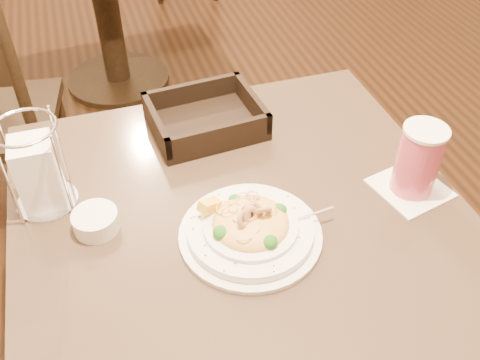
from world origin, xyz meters
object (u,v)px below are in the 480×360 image
object	(u,v)px
main_table	(243,286)
side_plate	(230,124)
butter_ramekin	(96,221)
drink_glass	(418,160)
pasta_bowl	(250,227)
napkin_caddy	(38,172)
bread_basket	(206,120)

from	to	relation	value
main_table	side_plate	xyz separation A→B (m)	(0.06, 0.30, 0.24)
main_table	butter_ramekin	world-z (taller)	butter_ramekin
drink_glass	pasta_bowl	bearing A→B (deg)	-175.75
pasta_bowl	butter_ramekin	bearing A→B (deg)	158.40
napkin_caddy	side_plate	bearing A→B (deg)	18.33
drink_glass	side_plate	distance (m)	0.45
side_plate	butter_ramekin	bearing A→B (deg)	-144.38
pasta_bowl	drink_glass	xyz separation A→B (m)	(0.36, 0.03, 0.05)
napkin_caddy	butter_ramekin	distance (m)	0.15
pasta_bowl	side_plate	size ratio (longest dim) A/B	1.91
bread_basket	napkin_caddy	bearing A→B (deg)	-158.27
bread_basket	side_plate	size ratio (longest dim) A/B	1.68
pasta_bowl	bread_basket	xyz separation A→B (m)	(0.01, 0.36, -0.00)
napkin_caddy	butter_ramekin	world-z (taller)	napkin_caddy
napkin_caddy	butter_ramekin	size ratio (longest dim) A/B	2.21
main_table	butter_ramekin	xyz separation A→B (m)	(-0.28, 0.05, 0.25)
pasta_bowl	bread_basket	world-z (taller)	pasta_bowl
bread_basket	butter_ramekin	xyz separation A→B (m)	(-0.28, -0.25, -0.00)
main_table	drink_glass	size ratio (longest dim) A/B	5.45
napkin_caddy	butter_ramekin	xyz separation A→B (m)	(0.09, -0.10, -0.06)
bread_basket	napkin_caddy	world-z (taller)	napkin_caddy
main_table	side_plate	bearing A→B (deg)	78.43
main_table	bread_basket	bearing A→B (deg)	89.22
bread_basket	napkin_caddy	size ratio (longest dim) A/B	1.37
napkin_caddy	side_plate	xyz separation A→B (m)	(0.43, 0.14, -0.08)
side_plate	pasta_bowl	bearing A→B (deg)	-100.34
main_table	butter_ramekin	bearing A→B (deg)	169.06
bread_basket	butter_ramekin	size ratio (longest dim) A/B	3.03
main_table	pasta_bowl	world-z (taller)	pasta_bowl
pasta_bowl	butter_ramekin	xyz separation A→B (m)	(-0.28, 0.11, -0.01)
napkin_caddy	butter_ramekin	bearing A→B (deg)	-49.20
drink_glass	side_plate	world-z (taller)	drink_glass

